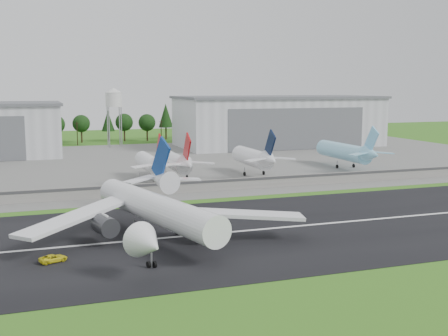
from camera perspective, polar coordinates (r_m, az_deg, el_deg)
name	(u,v)px	position (r m, az deg, el deg)	size (l,w,h in m)	color
ground	(278,242)	(110.56, 5.51, -7.53)	(600.00, 600.00, 0.00)	#256C19
runway	(258,230)	(119.38, 3.51, -6.29)	(320.00, 60.00, 0.10)	black
runway_centerline	(258,230)	(119.37, 3.51, -6.26)	(220.00, 1.00, 0.02)	white
apron	(152,163)	(223.19, -7.37, 0.50)	(320.00, 150.00, 0.10)	slate
blast_fence	(198,186)	(160.52, -2.65, -1.86)	(240.00, 0.61, 3.50)	gray
hangar_east	(278,121)	(288.08, 5.52, 4.79)	(102.00, 47.00, 25.20)	silver
water_tower	(114,98)	(284.44, -11.14, 7.03)	(8.40, 8.40, 29.40)	#99999E
utility_poles	(121,144)	(301.46, -10.47, 2.43)	(230.00, 3.00, 12.00)	black
treeline	(116,141)	(316.23, -10.88, 2.69)	(320.00, 16.00, 22.00)	black
main_airliner	(156,216)	(111.46, -6.91, -4.83)	(55.35, 58.47, 18.17)	white
ground_vehicle	(53,258)	(102.06, -16.95, -8.77)	(2.21, 4.79, 1.33)	yellow
parked_jet_red_a	(152,164)	(178.41, -7.37, 0.45)	(7.36, 31.29, 16.42)	white
parked_jet_red_b	(177,162)	(180.28, -4.75, 0.60)	(7.36, 31.29, 16.52)	silver
parked_jet_navy	(256,158)	(188.75, 3.26, 1.03)	(7.36, 31.29, 16.77)	white
parked_jet_skyblue	(348,152)	(210.59, 12.48, 1.62)	(7.36, 37.29, 16.86)	#8ED6F5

